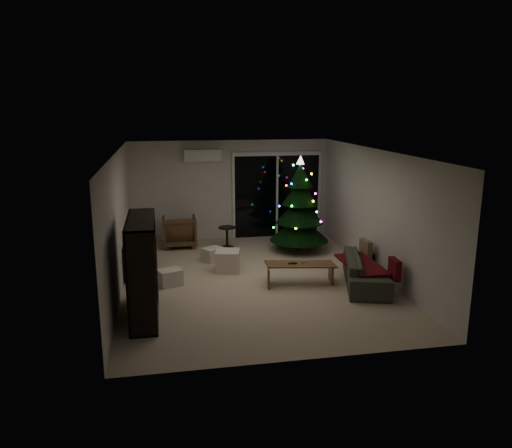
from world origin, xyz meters
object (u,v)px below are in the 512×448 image
(armchair, at_px, (179,231))
(christmas_tree, at_px, (300,204))
(bookshelf, at_px, (130,269))
(media_cabinet, at_px, (137,258))
(sofa, at_px, (366,271))
(coffee_table, at_px, (300,274))

(armchair, height_order, christmas_tree, christmas_tree)
(bookshelf, xyz_separation_m, media_cabinet, (0.00, 2.11, -0.47))
(bookshelf, distance_m, sofa, 4.39)
(coffee_table, distance_m, christmas_tree, 2.45)
(bookshelf, bearing_deg, armchair, 67.17)
(sofa, relative_size, coffee_table, 1.48)
(armchair, relative_size, coffee_table, 0.63)
(sofa, bearing_deg, coffee_table, 94.56)
(sofa, bearing_deg, christmas_tree, 31.39)
(bookshelf, relative_size, coffee_table, 1.25)
(media_cabinet, xyz_separation_m, armchair, (0.92, 1.96, 0.03))
(armchair, xyz_separation_m, coffee_table, (2.16, -3.08, -0.16))
(coffee_table, xyz_separation_m, christmas_tree, (0.59, 2.20, 0.91))
(media_cabinet, xyz_separation_m, christmas_tree, (3.66, 1.08, 0.77))
(armchair, relative_size, christmas_tree, 0.37)
(bookshelf, relative_size, christmas_tree, 0.73)
(coffee_table, bearing_deg, armchair, 135.51)
(armchair, bearing_deg, media_cabinet, 65.25)
(media_cabinet, bearing_deg, armchair, 84.97)
(bookshelf, height_order, coffee_table, bookshelf)
(media_cabinet, bearing_deg, christmas_tree, 36.42)
(sofa, distance_m, coffee_table, 1.25)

